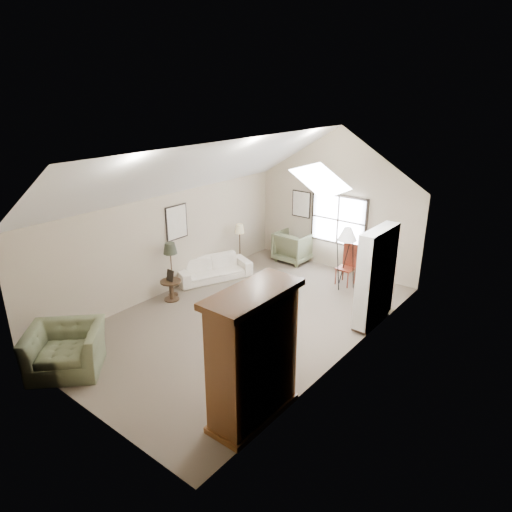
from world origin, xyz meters
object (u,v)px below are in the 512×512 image
Objects in this scene: armoire at (253,356)px; side_table at (171,290)px; armchair_near at (66,350)px; sofa at (213,268)px; side_chair at (346,265)px; coffee_table at (248,304)px; armchair_far at (294,246)px.

armoire is 4.31× the size of side_table.
armchair_near is 3.26m from side_table.
side_chair reaches higher than sofa.
coffee_table is (2.01, -0.95, -0.06)m from sofa.
armchair_far reaches higher than side_table.
sofa is at bearing 70.41° from armchair_far.
coffee_table is 0.84× the size of side_chair.
coffee_table is 1.80× the size of side_table.
side_table is at bearing -153.46° from sofa.
armchair_far is 1.09× the size of coffee_table.
side_table is (-1.91, -0.65, 0.02)m from coffee_table.
armchair_near is 2.55× the size of side_table.
armchair_near is 7.04m from side_chair.
side_table is at bearing 154.54° from armoire.
armchair_near is 4.01m from coffee_table.
side_chair is at bearing 165.55° from armchair_far.
armoire reaches higher than armchair_near.
armoire is at bearing -25.46° from side_table.
armoire is 3.62m from coffee_table.
armchair_far is (0.14, 7.27, 0.03)m from armchair_near.
armchair_far is 2.11m from side_chair.
side_table is at bearing -161.25° from coffee_table.
armoire is 3.75m from armchair_near.
sofa is 2.04× the size of armchair_far.
armoire is 2.02× the size of side_chair.
armoire is 4.74m from side_table.
side_chair is at bearing 103.47° from armoire.
armoire is at bearing -49.09° from coffee_table.
armoire is 1.69× the size of armchair_near.
armchair_near is (0.82, -4.78, 0.12)m from sofa.
side_table is (-0.85, -4.10, -0.20)m from armchair_far.
sofa reaches higher than side_table.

